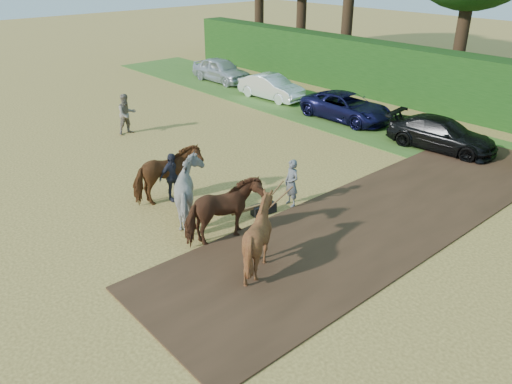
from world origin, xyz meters
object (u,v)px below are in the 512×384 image
Objects in this scene: spectator_near at (127,114)px; plough_team at (210,202)px; spectator_far at (172,177)px; parked_cars at (370,113)px.

plough_team is (9.56, -2.43, 0.02)m from spectator_near.
plough_team is at bearing -97.98° from spectator_far.
spectator_near is at bearing 71.15° from spectator_far.
parked_cars is (6.57, 9.08, -0.24)m from spectator_near.
plough_team is 11.89m from parked_cars.
spectator_far is (7.10, -2.17, -0.09)m from spectator_near.
spectator_near is 0.06× the size of parked_cars.
spectator_far is 2.47m from plough_team.
plough_team reaches higher than parked_cars.
spectator_far is 0.05× the size of parked_cars.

